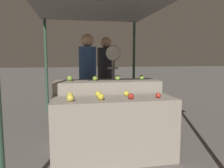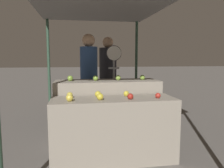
% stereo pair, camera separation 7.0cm
% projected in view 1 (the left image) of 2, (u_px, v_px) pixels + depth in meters
% --- Properties ---
extents(ground_plane, '(60.00, 60.00, 0.00)m').
position_uv_depth(ground_plane, '(114.00, 160.00, 2.93)').
color(ground_plane, '#66605B').
extents(market_canopy, '(2.51, 4.05, 2.37)m').
position_uv_depth(market_canopy, '(102.00, 6.00, 3.69)').
color(market_canopy, '#33513D').
rests_on(market_canopy, ground_plane).
extents(display_counter_front, '(1.61, 0.55, 0.84)m').
position_uv_depth(display_counter_front, '(114.00, 129.00, 2.88)').
color(display_counter_front, gray).
rests_on(display_counter_front, ground_plane).
extents(display_counter_back, '(1.61, 0.55, 1.01)m').
position_uv_depth(display_counter_back, '(107.00, 112.00, 3.46)').
color(display_counter_back, gray).
rests_on(display_counter_back, ground_plane).
extents(apple_front_0, '(0.09, 0.09, 0.09)m').
position_uv_depth(apple_front_0, '(70.00, 98.00, 2.61)').
color(apple_front_0, yellow).
rests_on(apple_front_0, display_counter_front).
extents(apple_front_1, '(0.09, 0.09, 0.09)m').
position_uv_depth(apple_front_1, '(101.00, 97.00, 2.70)').
color(apple_front_1, gold).
rests_on(apple_front_1, display_counter_front).
extents(apple_front_2, '(0.08, 0.08, 0.08)m').
position_uv_depth(apple_front_2, '(131.00, 96.00, 2.75)').
color(apple_front_2, '#AD281E').
rests_on(apple_front_2, display_counter_front).
extents(apple_front_3, '(0.07, 0.07, 0.07)m').
position_uv_depth(apple_front_3, '(158.00, 95.00, 2.83)').
color(apple_front_3, '#B72D23').
rests_on(apple_front_3, display_counter_front).
extents(apple_front_4, '(0.08, 0.08, 0.08)m').
position_uv_depth(apple_front_4, '(70.00, 95.00, 2.82)').
color(apple_front_4, gold).
rests_on(apple_front_4, display_counter_front).
extents(apple_front_5, '(0.08, 0.08, 0.08)m').
position_uv_depth(apple_front_5, '(98.00, 94.00, 2.89)').
color(apple_front_5, gold).
rests_on(apple_front_5, display_counter_front).
extents(apple_front_6, '(0.08, 0.08, 0.08)m').
position_uv_depth(apple_front_6, '(127.00, 94.00, 2.97)').
color(apple_front_6, gold).
rests_on(apple_front_6, display_counter_front).
extents(apple_back_0, '(0.08, 0.08, 0.08)m').
position_uv_depth(apple_back_0, '(70.00, 78.00, 3.29)').
color(apple_back_0, '#7AA338').
rests_on(apple_back_0, display_counter_back).
extents(apple_back_1, '(0.08, 0.08, 0.08)m').
position_uv_depth(apple_back_1, '(95.00, 78.00, 3.35)').
color(apple_back_1, '#84AD3D').
rests_on(apple_back_1, display_counter_back).
extents(apple_back_2, '(0.08, 0.08, 0.08)m').
position_uv_depth(apple_back_2, '(118.00, 78.00, 3.42)').
color(apple_back_2, '#8EB247').
rests_on(apple_back_2, display_counter_back).
extents(apple_back_3, '(0.08, 0.08, 0.08)m').
position_uv_depth(apple_back_3, '(142.00, 77.00, 3.50)').
color(apple_back_3, '#84AD3D').
rests_on(apple_back_3, display_counter_back).
extents(produce_scale, '(0.28, 0.20, 1.58)m').
position_uv_depth(produce_scale, '(113.00, 69.00, 3.97)').
color(produce_scale, '#99999E').
rests_on(produce_scale, ground_plane).
extents(person_vendor_at_scale, '(0.34, 0.34, 1.80)m').
position_uv_depth(person_vendor_at_scale, '(88.00, 74.00, 4.09)').
color(person_vendor_at_scale, '#2D2D38').
rests_on(person_vendor_at_scale, ground_plane).
extents(person_customer_left, '(0.46, 0.46, 1.82)m').
position_uv_depth(person_customer_left, '(106.00, 72.00, 4.91)').
color(person_customer_left, '#2D2D38').
rests_on(person_customer_left, ground_plane).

